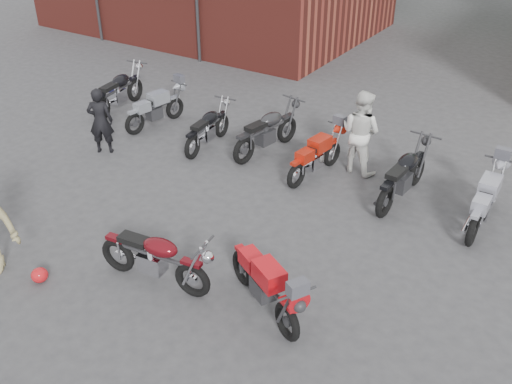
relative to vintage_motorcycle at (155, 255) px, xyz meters
The scene contains 13 objects.
ground 0.77m from the vintage_motorcycle, 58.93° to the right, with size 90.00×90.00×0.00m, color #353538.
vintage_motorcycle is the anchor object (origin of this frame).
sportbike 1.85m from the vintage_motorcycle, 12.98° to the left, with size 1.91×0.63×1.11m, color red, non-canonical shape.
helmet 1.99m from the vintage_motorcycle, 148.74° to the right, with size 0.27×0.27×0.25m, color red.
person_dark 5.15m from the vintage_motorcycle, 145.09° to the left, with size 0.57×0.37×1.56m, color black.
person_light 5.44m from the vintage_motorcycle, 77.84° to the left, with size 0.90×0.70×1.85m, color silver.
row_bike_0 7.56m from the vintage_motorcycle, 138.75° to the left, with size 2.07×0.68×1.20m, color black, non-canonical shape.
row_bike_1 6.29m from the vintage_motorcycle, 131.35° to the left, with size 1.81×0.60×1.05m, color gray, non-canonical shape.
row_bike_2 5.05m from the vintage_motorcycle, 117.40° to the left, with size 1.83×0.60×1.06m, color black, non-canonical shape.
row_bike_3 5.09m from the vintage_motorcycle, 101.31° to the left, with size 2.07×0.68×1.20m, color #252528, non-canonical shape.
row_bike_4 4.62m from the vintage_motorcycle, 84.11° to the left, with size 1.80×0.59×1.05m, color red, non-canonical shape.
row_bike_5 5.24m from the vintage_motorcycle, 62.95° to the left, with size 2.08×0.69×1.21m, color black, non-canonical shape.
row_bike_6 6.08m from the vintage_motorcycle, 49.08° to the left, with size 1.95×0.64×1.13m, color #92939F, non-canonical shape.
Camera 1 is at (5.00, -4.77, 6.08)m, focal length 40.00 mm.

